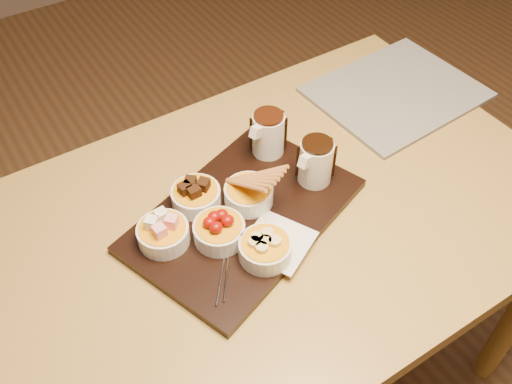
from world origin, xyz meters
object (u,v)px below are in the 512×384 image
serving_board (244,215)px  newspaper (396,92)px  bowl_strawberries (219,232)px  pitcher_milk_chocolate (268,134)px  dining_table (279,238)px  pitcher_dark_chocolate (316,162)px

serving_board → newspaper: bearing=-5.0°
bowl_strawberries → pitcher_milk_chocolate: (0.22, 0.16, 0.03)m
bowl_strawberries → pitcher_milk_chocolate: bearing=36.0°
dining_table → serving_board: bearing=166.9°
bowl_strawberries → pitcher_milk_chocolate: pitcher_milk_chocolate is taller
pitcher_milk_chocolate → serving_board: bearing=-158.2°
bowl_strawberries → newspaper: size_ratio=0.25×
newspaper → pitcher_milk_chocolate: bearing=179.2°
serving_board → pitcher_milk_chocolate: 0.20m
serving_board → pitcher_dark_chocolate: 0.18m
serving_board → bowl_strawberries: bearing=-176.4°
pitcher_milk_chocolate → pitcher_dark_chocolate: bearing=-94.4°
dining_table → pitcher_milk_chocolate: pitcher_milk_chocolate is taller
newspaper → serving_board: bearing=-168.5°
dining_table → bowl_strawberries: (-0.15, -0.01, 0.14)m
bowl_strawberries → newspaper: bearing=15.7°
pitcher_dark_chocolate → pitcher_milk_chocolate: same height
serving_board → newspaper: (0.54, 0.14, -0.00)m
dining_table → newspaper: 0.50m
serving_board → bowl_strawberries: bowl_strawberries is taller
pitcher_dark_chocolate → pitcher_milk_chocolate: (-0.03, 0.13, 0.00)m
dining_table → newspaper: size_ratio=3.04×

